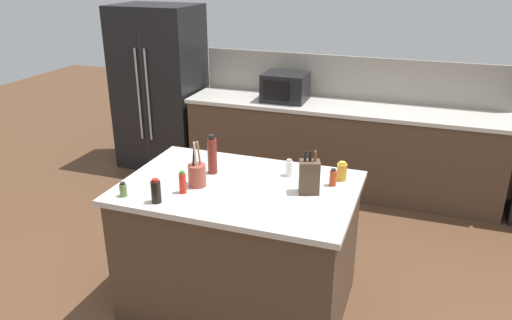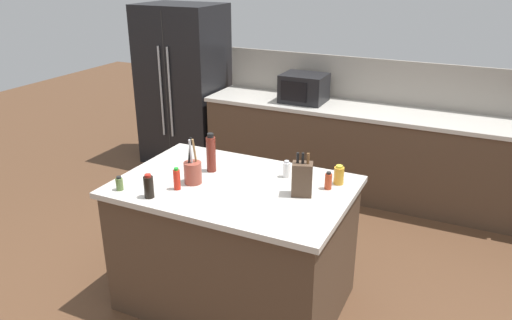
{
  "view_description": "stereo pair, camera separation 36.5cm",
  "coord_description": "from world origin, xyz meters",
  "px_view_note": "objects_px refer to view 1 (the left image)",
  "views": [
    {
      "loc": [
        1.12,
        -2.85,
        2.35
      ],
      "look_at": [
        0.0,
        0.35,
        0.99
      ],
      "focal_mm": 35.0,
      "sensor_mm": 36.0,
      "label": 1
    },
    {
      "loc": [
        1.46,
        -2.71,
        2.35
      ],
      "look_at": [
        0.0,
        0.35,
        0.99
      ],
      "focal_mm": 35.0,
      "sensor_mm": 36.0,
      "label": 2
    }
  ],
  "objects_px": {
    "spice_jar_oregano": "(123,190)",
    "soy_sauce_bottle": "(156,191)",
    "utensil_crock": "(197,174)",
    "vinegar_bottle": "(212,155)",
    "refrigerator": "(160,88)",
    "microwave": "(285,87)",
    "knife_block": "(309,177)",
    "hot_sauce_bottle": "(183,183)",
    "salt_shaker": "(289,168)",
    "spice_jar_paprika": "(333,178)",
    "honey_jar": "(342,172)"
  },
  "relations": [
    {
      "from": "microwave",
      "to": "spice_jar_oregano",
      "type": "bearing_deg",
      "value": -96.99
    },
    {
      "from": "vinegar_bottle",
      "to": "refrigerator",
      "type": "bearing_deg",
      "value": 127.49
    },
    {
      "from": "knife_block",
      "to": "soy_sauce_bottle",
      "type": "distance_m",
      "value": 0.98
    },
    {
      "from": "salt_shaker",
      "to": "hot_sauce_bottle",
      "type": "distance_m",
      "value": 0.76
    },
    {
      "from": "refrigerator",
      "to": "soy_sauce_bottle",
      "type": "xyz_separation_m",
      "value": [
        1.48,
        -2.66,
        0.07
      ]
    },
    {
      "from": "spice_jar_paprika",
      "to": "spice_jar_oregano",
      "type": "bearing_deg",
      "value": -153.75
    },
    {
      "from": "knife_block",
      "to": "hot_sauce_bottle",
      "type": "relative_size",
      "value": 1.89
    },
    {
      "from": "refrigerator",
      "to": "soy_sauce_bottle",
      "type": "height_order",
      "value": "refrigerator"
    },
    {
      "from": "salt_shaker",
      "to": "microwave",
      "type": "bearing_deg",
      "value": 107.1
    },
    {
      "from": "utensil_crock",
      "to": "hot_sauce_bottle",
      "type": "xyz_separation_m",
      "value": [
        -0.04,
        -0.13,
        -0.01
      ]
    },
    {
      "from": "utensil_crock",
      "to": "vinegar_bottle",
      "type": "xyz_separation_m",
      "value": [
        0.01,
        0.23,
        0.05
      ]
    },
    {
      "from": "knife_block",
      "to": "vinegar_bottle",
      "type": "relative_size",
      "value": 1.02
    },
    {
      "from": "spice_jar_oregano",
      "to": "hot_sauce_bottle",
      "type": "distance_m",
      "value": 0.38
    },
    {
      "from": "spice_jar_paprika",
      "to": "refrigerator",
      "type": "bearing_deg",
      "value": 140.44
    },
    {
      "from": "soy_sauce_bottle",
      "to": "spice_jar_paprika",
      "type": "bearing_deg",
      "value": 31.84
    },
    {
      "from": "utensil_crock",
      "to": "spice_jar_oregano",
      "type": "bearing_deg",
      "value": -141.08
    },
    {
      "from": "knife_block",
      "to": "honey_jar",
      "type": "xyz_separation_m",
      "value": [
        0.16,
        0.27,
        -0.05
      ]
    },
    {
      "from": "utensil_crock",
      "to": "hot_sauce_bottle",
      "type": "distance_m",
      "value": 0.14
    },
    {
      "from": "refrigerator",
      "to": "knife_block",
      "type": "height_order",
      "value": "refrigerator"
    },
    {
      "from": "hot_sauce_bottle",
      "to": "soy_sauce_bottle",
      "type": "bearing_deg",
      "value": -117.48
    },
    {
      "from": "spice_jar_paprika",
      "to": "salt_shaker",
      "type": "bearing_deg",
      "value": 169.38
    },
    {
      "from": "honey_jar",
      "to": "refrigerator",
      "type": "bearing_deg",
      "value": 142.39
    },
    {
      "from": "microwave",
      "to": "utensil_crock",
      "type": "distance_m",
      "value": 2.3
    },
    {
      "from": "soy_sauce_bottle",
      "to": "spice_jar_oregano",
      "type": "bearing_deg",
      "value": 178.55
    },
    {
      "from": "hot_sauce_bottle",
      "to": "spice_jar_paprika",
      "type": "relative_size",
      "value": 1.27
    },
    {
      "from": "salt_shaker",
      "to": "hot_sauce_bottle",
      "type": "xyz_separation_m",
      "value": [
        -0.58,
        -0.5,
        0.02
      ]
    },
    {
      "from": "soy_sauce_bottle",
      "to": "utensil_crock",
      "type": "bearing_deg",
      "value": 66.83
    },
    {
      "from": "refrigerator",
      "to": "salt_shaker",
      "type": "bearing_deg",
      "value": -42.69
    },
    {
      "from": "honey_jar",
      "to": "microwave",
      "type": "bearing_deg",
      "value": 116.92
    },
    {
      "from": "spice_jar_oregano",
      "to": "spice_jar_paprika",
      "type": "xyz_separation_m",
      "value": [
        1.24,
        0.61,
        0.01
      ]
    },
    {
      "from": "soy_sauce_bottle",
      "to": "knife_block",
      "type": "bearing_deg",
      "value": 27.69
    },
    {
      "from": "spice_jar_oregano",
      "to": "vinegar_bottle",
      "type": "height_order",
      "value": "vinegar_bottle"
    },
    {
      "from": "vinegar_bottle",
      "to": "spice_jar_paprika",
      "type": "distance_m",
      "value": 0.86
    },
    {
      "from": "salt_shaker",
      "to": "vinegar_bottle",
      "type": "height_order",
      "value": "vinegar_bottle"
    },
    {
      "from": "microwave",
      "to": "honey_jar",
      "type": "relative_size",
      "value": 3.44
    },
    {
      "from": "microwave",
      "to": "vinegar_bottle",
      "type": "relative_size",
      "value": 1.61
    },
    {
      "from": "spice_jar_oregano",
      "to": "soy_sauce_bottle",
      "type": "bearing_deg",
      "value": -1.45
    },
    {
      "from": "salt_shaker",
      "to": "soy_sauce_bottle",
      "type": "bearing_deg",
      "value": -134.65
    },
    {
      "from": "hot_sauce_bottle",
      "to": "refrigerator",
      "type": "bearing_deg",
      "value": 122.39
    },
    {
      "from": "spice_jar_oregano",
      "to": "spice_jar_paprika",
      "type": "bearing_deg",
      "value": 26.25
    },
    {
      "from": "spice_jar_oregano",
      "to": "spice_jar_paprika",
      "type": "height_order",
      "value": "spice_jar_paprika"
    },
    {
      "from": "refrigerator",
      "to": "microwave",
      "type": "relative_size",
      "value": 4.1
    },
    {
      "from": "utensil_crock",
      "to": "hot_sauce_bottle",
      "type": "bearing_deg",
      "value": -106.9
    },
    {
      "from": "refrigerator",
      "to": "hot_sauce_bottle",
      "type": "bearing_deg",
      "value": -57.61
    },
    {
      "from": "utensil_crock",
      "to": "microwave",
      "type": "bearing_deg",
      "value": 91.46
    },
    {
      "from": "microwave",
      "to": "salt_shaker",
      "type": "bearing_deg",
      "value": -72.9
    },
    {
      "from": "spice_jar_oregano",
      "to": "hot_sauce_bottle",
      "type": "height_order",
      "value": "hot_sauce_bottle"
    },
    {
      "from": "spice_jar_oregano",
      "to": "hot_sauce_bottle",
      "type": "relative_size",
      "value": 0.63
    },
    {
      "from": "spice_jar_oregano",
      "to": "soy_sauce_bottle",
      "type": "height_order",
      "value": "soy_sauce_bottle"
    },
    {
      "from": "knife_block",
      "to": "vinegar_bottle",
      "type": "height_order",
      "value": "knife_block"
    }
  ]
}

